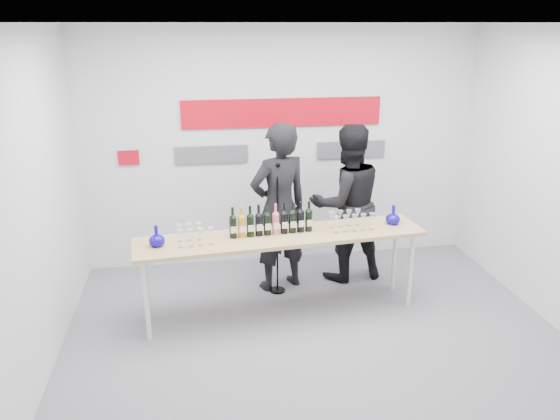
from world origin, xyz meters
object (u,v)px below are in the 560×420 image
(presenter_left, at_px, (279,208))
(tasting_table, at_px, (282,241))
(presenter_right, at_px, (347,203))
(mic_stand, at_px, (277,254))

(presenter_left, bearing_deg, tasting_table, 63.39)
(tasting_table, distance_m, presenter_left, 0.65)
(tasting_table, distance_m, presenter_right, 1.21)
(presenter_left, bearing_deg, presenter_right, 169.61)
(tasting_table, xyz_separation_m, presenter_right, (0.92, 0.77, 0.12))
(tasting_table, relative_size, mic_stand, 1.96)
(presenter_right, height_order, mic_stand, presenter_right)
(mic_stand, bearing_deg, tasting_table, -111.52)
(mic_stand, bearing_deg, presenter_left, 56.27)
(presenter_right, relative_size, mic_stand, 1.22)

